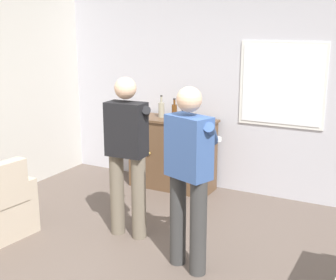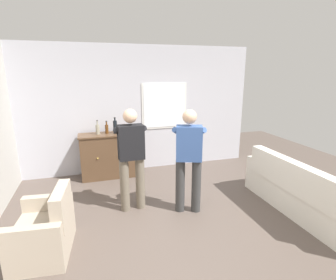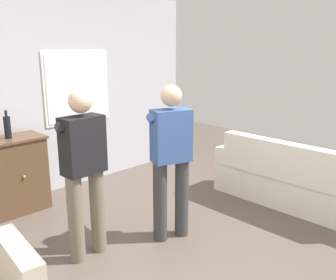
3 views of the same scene
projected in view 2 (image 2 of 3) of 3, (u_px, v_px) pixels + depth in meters
name	position (u px, v px, depth m)	size (l,w,h in m)	color
ground	(179.00, 228.00, 3.85)	(10.40, 10.40, 0.00)	brown
wall_back_with_window	(142.00, 109.00, 5.96)	(5.20, 0.15, 2.80)	silver
couch	(299.00, 193.00, 4.17)	(0.57, 2.28, 0.89)	silver
armchair	(45.00, 232.00, 3.27)	(0.73, 0.94, 0.85)	#B2A38E
sideboard_cabinet	(108.00, 155.00, 5.63)	(1.17, 0.49, 0.96)	brown
bottle_wine_green	(98.00, 129.00, 5.45)	(0.08, 0.08, 0.30)	gray
bottle_liquor_amber	(115.00, 127.00, 5.52)	(0.08, 0.08, 0.34)	black
bottle_spirits_clear	(107.00, 129.00, 5.52)	(0.07, 0.07, 0.27)	#593314
person_standing_left	(131.00, 155.00, 4.18)	(0.56, 0.48, 1.68)	#6B6051
person_standing_right	(189.00, 156.00, 4.12)	(0.53, 0.52, 1.68)	#383838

